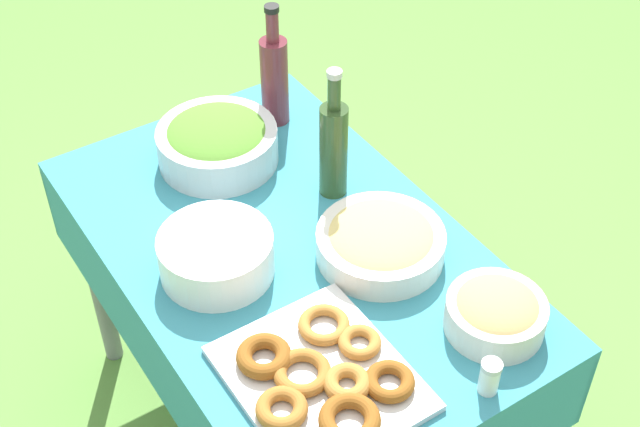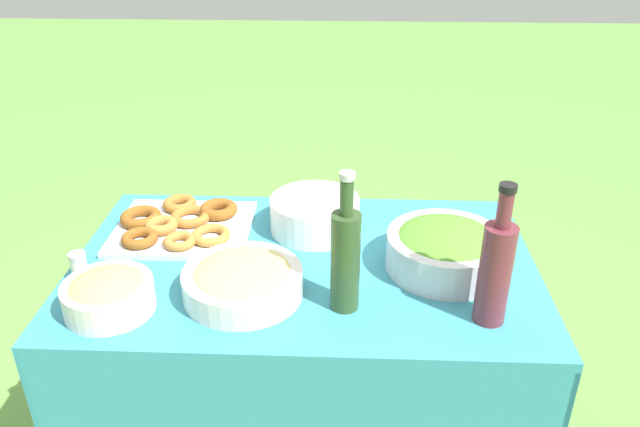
{
  "view_description": "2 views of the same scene",
  "coord_description": "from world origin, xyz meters",
  "px_view_note": "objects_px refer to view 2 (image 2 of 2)",
  "views": [
    {
      "loc": [
        1.23,
        -0.72,
        2.11
      ],
      "look_at": [
        0.04,
        0.06,
        0.82
      ],
      "focal_mm": 50.0,
      "sensor_mm": 36.0,
      "label": 1
    },
    {
      "loc": [
        -0.1,
        1.36,
        1.58
      ],
      "look_at": [
        -0.04,
        -0.04,
        0.84
      ],
      "focal_mm": 35.0,
      "sensor_mm": 36.0,
      "label": 2
    }
  ],
  "objects_px": {
    "salad_bowl": "(446,248)",
    "bread_bowl": "(108,293)",
    "wine_bottle": "(495,269)",
    "pasta_bowl": "(243,280)",
    "olive_oil_bottle": "(345,257)",
    "plate_stack": "(315,214)",
    "donut_platter": "(181,224)"
  },
  "relations": [
    {
      "from": "pasta_bowl",
      "to": "donut_platter",
      "type": "bearing_deg",
      "value": -53.45
    },
    {
      "from": "salad_bowl",
      "to": "bread_bowl",
      "type": "bearing_deg",
      "value": 14.92
    },
    {
      "from": "pasta_bowl",
      "to": "donut_platter",
      "type": "relative_size",
      "value": 0.75
    },
    {
      "from": "olive_oil_bottle",
      "to": "salad_bowl",
      "type": "bearing_deg",
      "value": -145.39
    },
    {
      "from": "pasta_bowl",
      "to": "wine_bottle",
      "type": "xyz_separation_m",
      "value": [
        -0.56,
        0.07,
        0.09
      ]
    },
    {
      "from": "olive_oil_bottle",
      "to": "wine_bottle",
      "type": "xyz_separation_m",
      "value": [
        -0.32,
        0.03,
        -0.0
      ]
    },
    {
      "from": "bread_bowl",
      "to": "salad_bowl",
      "type": "bearing_deg",
      "value": -165.08
    },
    {
      "from": "salad_bowl",
      "to": "bread_bowl",
      "type": "distance_m",
      "value": 0.81
    },
    {
      "from": "salad_bowl",
      "to": "wine_bottle",
      "type": "xyz_separation_m",
      "value": [
        -0.07,
        0.21,
        0.07
      ]
    },
    {
      "from": "olive_oil_bottle",
      "to": "wine_bottle",
      "type": "distance_m",
      "value": 0.32
    },
    {
      "from": "wine_bottle",
      "to": "pasta_bowl",
      "type": "bearing_deg",
      "value": -7.12
    },
    {
      "from": "pasta_bowl",
      "to": "bread_bowl",
      "type": "xyz_separation_m",
      "value": [
        0.29,
        0.07,
        0.0
      ]
    },
    {
      "from": "olive_oil_bottle",
      "to": "bread_bowl",
      "type": "distance_m",
      "value": 0.54
    },
    {
      "from": "plate_stack",
      "to": "bread_bowl",
      "type": "xyz_separation_m",
      "value": [
        0.45,
        0.39,
        -0.0
      ]
    },
    {
      "from": "wine_bottle",
      "to": "bread_bowl",
      "type": "distance_m",
      "value": 0.86
    },
    {
      "from": "bread_bowl",
      "to": "olive_oil_bottle",
      "type": "bearing_deg",
      "value": -176.18
    },
    {
      "from": "pasta_bowl",
      "to": "olive_oil_bottle",
      "type": "relative_size",
      "value": 0.84
    },
    {
      "from": "pasta_bowl",
      "to": "bread_bowl",
      "type": "distance_m",
      "value": 0.3
    },
    {
      "from": "wine_bottle",
      "to": "bread_bowl",
      "type": "bearing_deg",
      "value": 0.07
    },
    {
      "from": "salad_bowl",
      "to": "pasta_bowl",
      "type": "relative_size",
      "value": 1.05
    },
    {
      "from": "pasta_bowl",
      "to": "olive_oil_bottle",
      "type": "bearing_deg",
      "value": 171.58
    },
    {
      "from": "salad_bowl",
      "to": "wine_bottle",
      "type": "distance_m",
      "value": 0.23
    },
    {
      "from": "salad_bowl",
      "to": "wine_bottle",
      "type": "height_order",
      "value": "wine_bottle"
    },
    {
      "from": "olive_oil_bottle",
      "to": "wine_bottle",
      "type": "height_order",
      "value": "olive_oil_bottle"
    },
    {
      "from": "salad_bowl",
      "to": "pasta_bowl",
      "type": "bearing_deg",
      "value": 15.72
    },
    {
      "from": "plate_stack",
      "to": "pasta_bowl",
      "type": "bearing_deg",
      "value": 64.56
    },
    {
      "from": "pasta_bowl",
      "to": "olive_oil_bottle",
      "type": "xyz_separation_m",
      "value": [
        -0.24,
        0.04,
        0.09
      ]
    },
    {
      "from": "donut_platter",
      "to": "bread_bowl",
      "type": "relative_size",
      "value": 1.85
    },
    {
      "from": "pasta_bowl",
      "to": "plate_stack",
      "type": "relative_size",
      "value": 1.14
    },
    {
      "from": "pasta_bowl",
      "to": "plate_stack",
      "type": "distance_m",
      "value": 0.36
    },
    {
      "from": "olive_oil_bottle",
      "to": "bread_bowl",
      "type": "relative_size",
      "value": 1.65
    },
    {
      "from": "donut_platter",
      "to": "wine_bottle",
      "type": "xyz_separation_m",
      "value": [
        -0.78,
        0.37,
        0.11
      ]
    }
  ]
}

